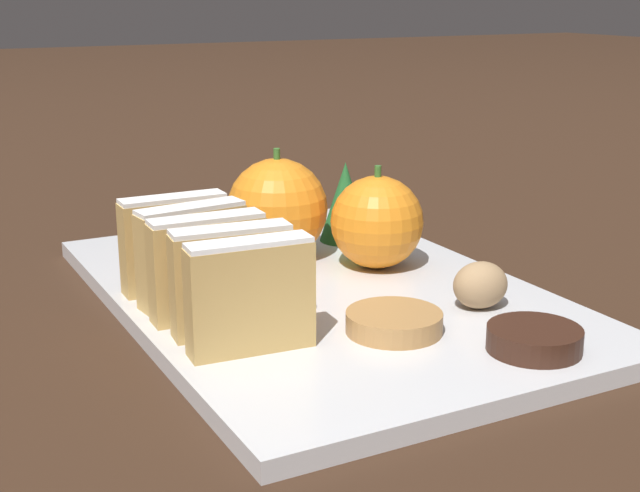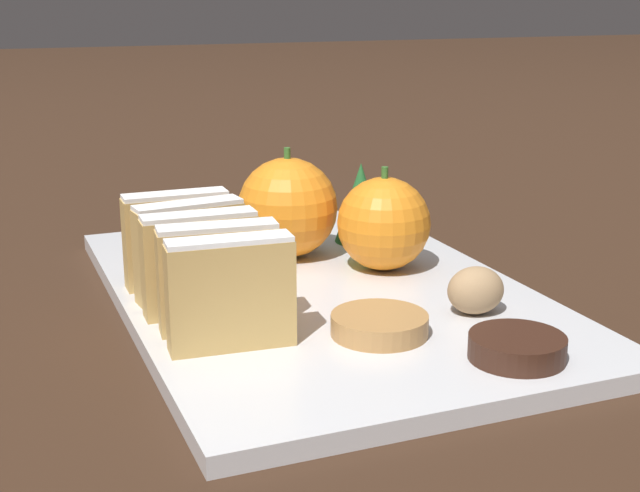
# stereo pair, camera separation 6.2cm
# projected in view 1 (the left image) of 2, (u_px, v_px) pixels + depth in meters

# --- Properties ---
(ground_plane) EXTENTS (6.00, 6.00, 0.00)m
(ground_plane) POSITION_uv_depth(u_px,v_px,m) (320.00, 303.00, 0.63)
(ground_plane) COLOR #382316
(serving_platter) EXTENTS (0.27, 0.40, 0.01)m
(serving_platter) POSITION_uv_depth(u_px,v_px,m) (320.00, 295.00, 0.63)
(serving_platter) COLOR silver
(serving_platter) RESTS_ON ground_plane
(stollen_slice_front) EXTENTS (0.07, 0.02, 0.07)m
(stollen_slice_front) POSITION_uv_depth(u_px,v_px,m) (250.00, 296.00, 0.51)
(stollen_slice_front) COLOR tan
(stollen_slice_front) RESTS_ON serving_platter
(stollen_slice_second) EXTENTS (0.08, 0.03, 0.07)m
(stollen_slice_second) POSITION_uv_depth(u_px,v_px,m) (232.00, 280.00, 0.53)
(stollen_slice_second) COLOR tan
(stollen_slice_second) RESTS_ON serving_platter
(stollen_slice_third) EXTENTS (0.07, 0.02, 0.07)m
(stollen_slice_third) POSITION_uv_depth(u_px,v_px,m) (208.00, 267.00, 0.56)
(stollen_slice_third) COLOR tan
(stollen_slice_third) RESTS_ON serving_platter
(stollen_slice_fourth) EXTENTS (0.08, 0.03, 0.07)m
(stollen_slice_fourth) POSITION_uv_depth(u_px,v_px,m) (192.00, 254.00, 0.59)
(stollen_slice_fourth) COLOR tan
(stollen_slice_fourth) RESTS_ON serving_platter
(stollen_slice_fifth) EXTENTS (0.07, 0.02, 0.07)m
(stollen_slice_fifth) POSITION_uv_depth(u_px,v_px,m) (175.00, 243.00, 0.61)
(stollen_slice_fifth) COLOR tan
(stollen_slice_fifth) RESTS_ON serving_platter
(orange_near) EXTENTS (0.08, 0.08, 0.09)m
(orange_near) POSITION_uv_depth(u_px,v_px,m) (277.00, 208.00, 0.69)
(orange_near) COLOR orange
(orange_near) RESTS_ON serving_platter
(orange_far) EXTENTS (0.07, 0.07, 0.08)m
(orange_far) POSITION_uv_depth(u_px,v_px,m) (377.00, 222.00, 0.66)
(orange_far) COLOR orange
(orange_far) RESTS_ON serving_platter
(walnut) EXTENTS (0.04, 0.03, 0.03)m
(walnut) POSITION_uv_depth(u_px,v_px,m) (480.00, 285.00, 0.58)
(walnut) COLOR tan
(walnut) RESTS_ON serving_platter
(chocolate_cookie) EXTENTS (0.06, 0.06, 0.01)m
(chocolate_cookie) POSITION_uv_depth(u_px,v_px,m) (534.00, 339.00, 0.51)
(chocolate_cookie) COLOR #381E14
(chocolate_cookie) RESTS_ON serving_platter
(gingerbread_cookie) EXTENTS (0.06, 0.06, 0.01)m
(gingerbread_cookie) POSITION_uv_depth(u_px,v_px,m) (391.00, 323.00, 0.54)
(gingerbread_cookie) COLOR #B27F47
(gingerbread_cookie) RESTS_ON serving_platter
(evergreen_sprig) EXTENTS (0.04, 0.04, 0.07)m
(evergreen_sprig) POSITION_uv_depth(u_px,v_px,m) (345.00, 202.00, 0.73)
(evergreen_sprig) COLOR #23662D
(evergreen_sprig) RESTS_ON serving_platter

